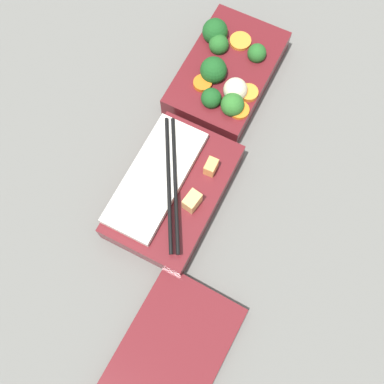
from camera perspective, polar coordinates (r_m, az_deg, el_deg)
The scene contains 4 objects.
ground_plane at distance 0.68m, azimuth 1.58°, elevation 7.31°, with size 3.00×3.00×0.00m, color slate.
bento_tray_vegetable at distance 0.70m, azimuth 4.42°, elevation 14.90°, with size 0.20×0.13×0.07m.
bento_tray_rice at distance 0.62m, azimuth -2.62°, elevation 0.30°, with size 0.20×0.12×0.06m.
bento_lid at distance 0.59m, azimuth -2.92°, elevation -20.19°, with size 0.19×0.12×0.02m, color maroon.
Camera 1 is at (0.29, 0.12, 0.60)m, focal length 42.00 mm.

